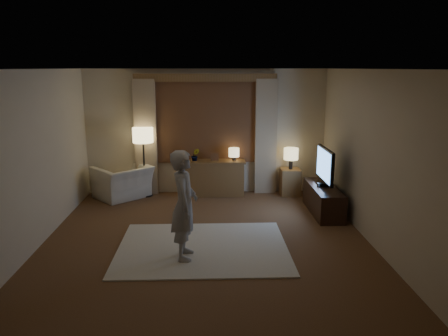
{
  "coord_description": "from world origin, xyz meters",
  "views": [
    {
      "loc": [
        0.04,
        -6.33,
        2.62
      ],
      "look_at": [
        0.3,
        0.6,
        1.02
      ],
      "focal_mm": 35.0,
      "sensor_mm": 36.0,
      "label": 1
    }
  ],
  "objects_px": {
    "sideboard": "(215,179)",
    "side_table": "(290,182)",
    "tv_stand": "(323,200)",
    "person": "(184,205)",
    "armchair": "(123,182)"
  },
  "relations": [
    {
      "from": "sideboard",
      "to": "side_table",
      "type": "height_order",
      "value": "sideboard"
    },
    {
      "from": "tv_stand",
      "to": "person",
      "type": "distance_m",
      "value": 3.13
    },
    {
      "from": "armchair",
      "to": "tv_stand",
      "type": "height_order",
      "value": "armchair"
    },
    {
      "from": "sideboard",
      "to": "side_table",
      "type": "xyz_separation_m",
      "value": [
        1.58,
        -0.05,
        -0.07
      ]
    },
    {
      "from": "person",
      "to": "tv_stand",
      "type": "bearing_deg",
      "value": -51.52
    },
    {
      "from": "tv_stand",
      "to": "sideboard",
      "type": "bearing_deg",
      "value": 148.08
    },
    {
      "from": "sideboard",
      "to": "tv_stand",
      "type": "height_order",
      "value": "sideboard"
    },
    {
      "from": "person",
      "to": "armchair",
      "type": "bearing_deg",
      "value": 26.24
    },
    {
      "from": "side_table",
      "to": "person",
      "type": "relative_size",
      "value": 0.37
    },
    {
      "from": "armchair",
      "to": "tv_stand",
      "type": "relative_size",
      "value": 0.73
    },
    {
      "from": "armchair",
      "to": "tv_stand",
      "type": "xyz_separation_m",
      "value": [
        3.86,
        -1.11,
        -0.08
      ]
    },
    {
      "from": "tv_stand",
      "to": "armchair",
      "type": "bearing_deg",
      "value": 163.98
    },
    {
      "from": "side_table",
      "to": "sideboard",
      "type": "bearing_deg",
      "value": 178.19
    },
    {
      "from": "armchair",
      "to": "side_table",
      "type": "bearing_deg",
      "value": 138.88
    },
    {
      "from": "tv_stand",
      "to": "person",
      "type": "relative_size",
      "value": 0.92
    }
  ]
}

